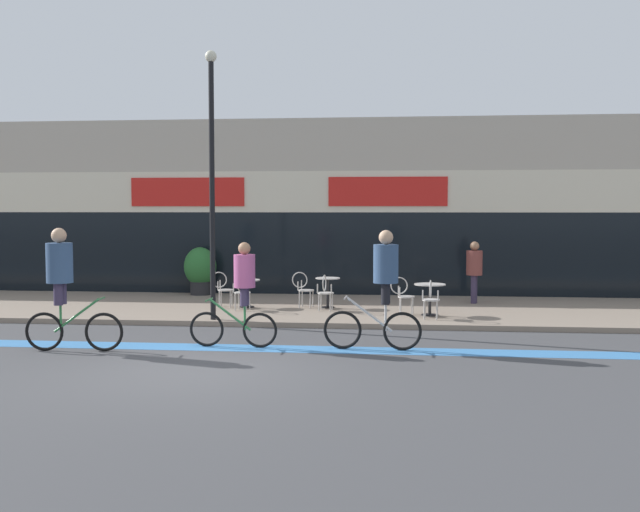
% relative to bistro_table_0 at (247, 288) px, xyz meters
% --- Properties ---
extents(ground_plane, '(120.00, 120.00, 0.00)m').
position_rel_bistro_table_0_xyz_m(ground_plane, '(0.55, -6.92, -0.62)').
color(ground_plane, '#424244').
extents(sidewalk_slab, '(40.00, 5.50, 0.12)m').
position_rel_bistro_table_0_xyz_m(sidewalk_slab, '(0.55, 0.33, -0.56)').
color(sidewalk_slab, gray).
rests_on(sidewalk_slab, ground).
extents(storefront_facade, '(40.00, 4.06, 5.25)m').
position_rel_bistro_table_0_xyz_m(storefront_facade, '(0.55, 5.04, 1.99)').
color(storefront_facade, '#B2A899').
rests_on(storefront_facade, ground).
extents(bike_lane_stripe, '(36.00, 0.70, 0.01)m').
position_rel_bistro_table_0_xyz_m(bike_lane_stripe, '(0.55, -4.87, -0.62)').
color(bike_lane_stripe, '#3D7AB7').
rests_on(bike_lane_stripe, ground).
extents(bistro_table_0, '(0.66, 0.66, 0.71)m').
position_rel_bistro_table_0_xyz_m(bistro_table_0, '(0.00, 0.00, 0.00)').
color(bistro_table_0, black).
rests_on(bistro_table_0, sidewalk_slab).
extents(bistro_table_1, '(0.62, 0.62, 0.76)m').
position_rel_bistro_table_0_xyz_m(bistro_table_1, '(2.05, 0.13, 0.03)').
color(bistro_table_1, black).
rests_on(bistro_table_1, sidewalk_slab).
extents(bistro_table_2, '(0.73, 0.73, 0.74)m').
position_rel_bistro_table_0_xyz_m(bistro_table_2, '(4.57, -0.98, 0.03)').
color(bistro_table_2, black).
rests_on(bistro_table_2, sidewalk_slab).
extents(cafe_chair_0_near, '(0.45, 0.60, 0.90)m').
position_rel_bistro_table_0_xyz_m(cafe_chair_0_near, '(-0.01, -0.63, 0.01)').
color(cafe_chair_0_near, '#B7B2AD').
rests_on(cafe_chair_0_near, sidewalk_slab).
extents(cafe_chair_0_side, '(0.59, 0.43, 0.90)m').
position_rel_bistro_table_0_xyz_m(cafe_chair_0_side, '(-0.63, -0.01, 0.01)').
color(cafe_chair_0_side, '#B7B2AD').
rests_on(cafe_chair_0_side, sidewalk_slab).
extents(cafe_chair_1_near, '(0.43, 0.59, 0.90)m').
position_rel_bistro_table_0_xyz_m(cafe_chair_1_near, '(2.05, -0.49, 0.01)').
color(cafe_chair_1_near, '#B7B2AD').
rests_on(cafe_chair_1_near, sidewalk_slab).
extents(cafe_chair_1_side, '(0.60, 0.45, 0.90)m').
position_rel_bistro_table_0_xyz_m(cafe_chair_1_side, '(1.43, 0.14, 0.01)').
color(cafe_chair_1_side, '#B7B2AD').
rests_on(cafe_chair_1_side, sidewalk_slab).
extents(cafe_chair_2_near, '(0.44, 0.59, 0.90)m').
position_rel_bistro_table_0_xyz_m(cafe_chair_2_near, '(4.56, -1.60, 0.01)').
color(cafe_chair_2_near, '#B7B2AD').
rests_on(cafe_chair_2_near, sidewalk_slab).
extents(cafe_chair_2_side, '(0.59, 0.43, 0.90)m').
position_rel_bistro_table_0_xyz_m(cafe_chair_2_side, '(3.94, -0.98, 0.01)').
color(cafe_chair_2_side, '#B7B2AD').
rests_on(cafe_chair_2_side, sidewalk_slab).
extents(planter_pot, '(0.94, 0.94, 1.39)m').
position_rel_bistro_table_0_xyz_m(planter_pot, '(-1.91, 2.60, 0.24)').
color(planter_pot, '#232326').
rests_on(planter_pot, sidewalk_slab).
extents(lamp_post, '(0.26, 0.26, 6.01)m').
position_rel_bistro_table_0_xyz_m(lamp_post, '(-0.34, -2.14, 2.91)').
color(lamp_post, black).
rests_on(lamp_post, sidewalk_slab).
extents(cyclist_0, '(1.70, 0.48, 2.00)m').
position_rel_bistro_table_0_xyz_m(cyclist_0, '(0.88, -4.79, 0.51)').
color(cyclist_0, black).
rests_on(cyclist_0, ground).
extents(cyclist_1, '(1.84, 0.50, 2.23)m').
position_rel_bistro_table_0_xyz_m(cyclist_1, '(3.54, -4.78, 0.67)').
color(cyclist_1, black).
rests_on(cyclist_1, ground).
extents(cyclist_2, '(1.84, 0.54, 2.28)m').
position_rel_bistro_table_0_xyz_m(cyclist_2, '(-2.30, -5.50, 0.71)').
color(cyclist_2, black).
rests_on(cyclist_2, ground).
extents(pedestrian_near_end, '(0.52, 0.52, 1.64)m').
position_rel_bistro_table_0_xyz_m(pedestrian_near_end, '(5.83, 1.47, 0.47)').
color(pedestrian_near_end, '#382D47').
rests_on(pedestrian_near_end, sidewalk_slab).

